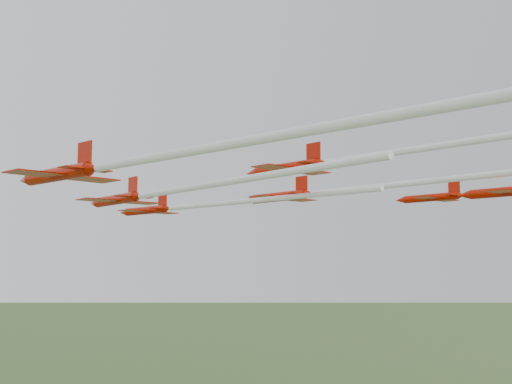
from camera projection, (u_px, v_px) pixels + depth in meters
jet_lead at (190, 206)px, 88.08m from camera, size 12.09×42.04×2.50m
jet_row2_left at (159, 193)px, 69.66m from camera, size 8.99×44.34×2.65m
jet_row2_right at (327, 192)px, 87.08m from camera, size 11.13×44.29×2.94m
jet_row3_left at (139, 160)px, 51.16m from camera, size 14.03×50.35×2.82m
jet_row3_mid at (372, 156)px, 66.54m from camera, size 11.43×50.98×2.77m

